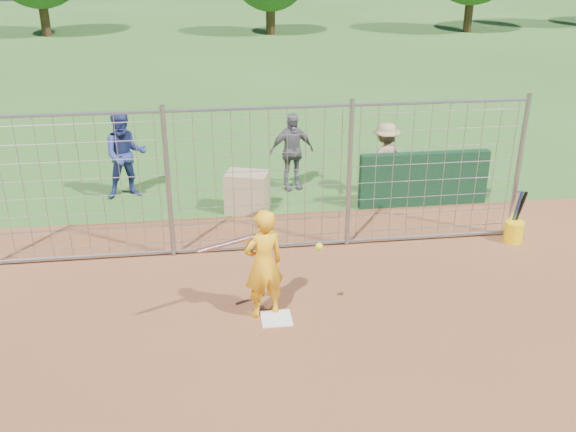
{
  "coord_description": "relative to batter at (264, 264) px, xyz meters",
  "views": [
    {
      "loc": [
        -0.87,
        -7.89,
        5.0
      ],
      "look_at": [
        0.3,
        0.8,
        1.15
      ],
      "focal_mm": 40.0,
      "sensor_mm": 36.0,
      "label": 1
    }
  ],
  "objects": [
    {
      "name": "bystander_c",
      "position": [
        2.95,
        4.34,
        -0.05
      ],
      "size": [
        1.12,
        0.85,
        1.52
      ],
      "primitive_type": "imported",
      "rotation": [
        0.0,
        0.0,
        3.47
      ],
      "color": "#9C7D55",
      "rests_on": "ground"
    },
    {
      "name": "home_plate",
      "position": [
        0.15,
        -0.16,
        -0.81
      ],
      "size": [
        0.43,
        0.43,
        0.02
      ],
      "primitive_type": "cube",
      "color": "silver",
      "rests_on": "ground"
    },
    {
      "name": "dugout_wall",
      "position": [
        3.55,
        3.64,
        -0.27
      ],
      "size": [
        2.6,
        0.2,
        1.1
      ],
      "primitive_type": "cube",
      "color": "#11381E",
      "rests_on": "ground"
    },
    {
      "name": "batter",
      "position": [
        0.0,
        0.0,
        0.0
      ],
      "size": [
        0.69,
        0.56,
        1.63
      ],
      "primitive_type": "imported",
      "rotation": [
        0.0,
        0.0,
        3.47
      ],
      "color": "#F6A715",
      "rests_on": "ground"
    },
    {
      "name": "backstop_fence",
      "position": [
        0.15,
        2.04,
        0.44
      ],
      "size": [
        9.08,
        0.08,
        2.6
      ],
      "color": "gray",
      "rests_on": "ground"
    },
    {
      "name": "bucket_with_bats",
      "position": [
        4.61,
        1.79,
        -0.57
      ],
      "size": [
        0.34,
        0.37,
        0.97
      ],
      "color": "yellow",
      "rests_on": "ground"
    },
    {
      "name": "ground",
      "position": [
        0.15,
        0.04,
        -0.82
      ],
      "size": [
        100.0,
        100.0,
        0.0
      ],
      "primitive_type": "plane",
      "color": "#2D591E",
      "rests_on": "ground"
    },
    {
      "name": "equipment_in_play",
      "position": [
        -0.21,
        -0.25,
        0.44
      ],
      "size": [
        1.68,
        0.42,
        0.18
      ],
      "color": "silver",
      "rests_on": "ground"
    },
    {
      "name": "equipment_bin",
      "position": [
        0.05,
        3.78,
        -0.42
      ],
      "size": [
        0.93,
        0.78,
        0.8
      ],
      "primitive_type": "cube",
      "rotation": [
        0.0,
        0.0,
        -0.32
      ],
      "color": "tan",
      "rests_on": "ground"
    },
    {
      "name": "bystander_a",
      "position": [
        -2.34,
        4.89,
        0.09
      ],
      "size": [
        0.99,
        0.84,
        1.81
      ],
      "primitive_type": "imported",
      "rotation": [
        0.0,
        0.0,
        0.19
      ],
      "color": "navy",
      "rests_on": "ground"
    },
    {
      "name": "bystander_b",
      "position": [
        1.08,
        4.91,
        0.01
      ],
      "size": [
        1.03,
        0.59,
        1.65
      ],
      "primitive_type": "imported",
      "rotation": [
        0.0,
        0.0,
        0.2
      ],
      "color": "#59595E",
      "rests_on": "ground"
    }
  ]
}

